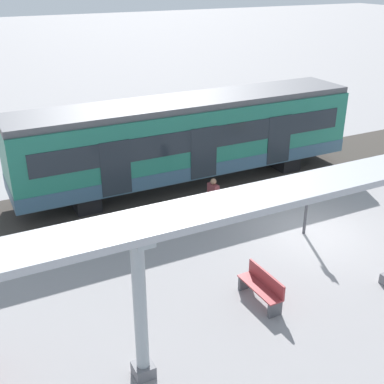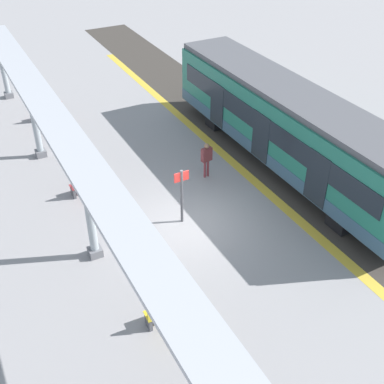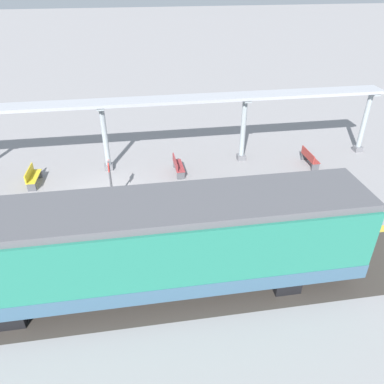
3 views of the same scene
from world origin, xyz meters
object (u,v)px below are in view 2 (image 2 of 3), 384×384
at_px(canopy_pillar_nearest, 2,65).
at_px(canopy_pillar_third, 89,212).
at_px(canopy_pillar_second, 34,119).
at_px(train_near_carriage, 287,127).
at_px(passenger_waiting_near_edge, 207,156).
at_px(bench_near_end, 171,310).
at_px(bench_far_end, 89,183).
at_px(bench_mid_platform, 48,111).
at_px(platform_info_sign, 182,191).

distance_m(canopy_pillar_nearest, canopy_pillar_third, 14.57).
bearing_deg(canopy_pillar_second, canopy_pillar_third, 90.00).
height_order(train_near_carriage, canopy_pillar_nearest, canopy_pillar_nearest).
xyz_separation_m(canopy_pillar_third, passenger_waiting_near_edge, (-5.68, -2.52, -0.85)).
bearing_deg(canopy_pillar_second, train_near_carriage, 148.18).
height_order(bench_near_end, bench_far_end, same).
distance_m(train_near_carriage, canopy_pillar_third, 9.24).
bearing_deg(canopy_pillar_nearest, bench_far_end, 95.38).
xyz_separation_m(bench_mid_platform, bench_far_end, (0.22, 7.29, 0.00)).
bearing_deg(platform_info_sign, canopy_pillar_third, 4.97).
bearing_deg(bench_mid_platform, bench_near_end, 89.13).
bearing_deg(canopy_pillar_second, passenger_waiting_near_edge, 139.30).
distance_m(bench_mid_platform, passenger_waiting_near_edge, 9.51).
xyz_separation_m(canopy_pillar_third, bench_far_end, (-1.03, -3.63, -1.38)).
xyz_separation_m(canopy_pillar_nearest, bench_far_end, (-1.03, 10.94, -1.38)).
bearing_deg(canopy_pillar_second, bench_far_end, 105.27).
xyz_separation_m(canopy_pillar_second, bench_mid_platform, (-1.25, -3.51, -1.38)).
distance_m(bench_far_end, passenger_waiting_near_edge, 4.81).
relative_size(train_near_carriage, canopy_pillar_second, 3.89).
bearing_deg(canopy_pillar_nearest, bench_mid_platform, 108.89).
relative_size(train_near_carriage, canopy_pillar_third, 3.89).
distance_m(train_near_carriage, canopy_pillar_second, 10.66).
bearing_deg(bench_near_end, bench_far_end, -90.01).
distance_m(canopy_pillar_second, canopy_pillar_third, 7.41).
distance_m(bench_mid_platform, bench_far_end, 7.29).
bearing_deg(train_near_carriage, canopy_pillar_nearest, -54.68).
bearing_deg(platform_info_sign, canopy_pillar_nearest, -76.53).
height_order(canopy_pillar_nearest, passenger_waiting_near_edge, canopy_pillar_nearest).
distance_m(bench_near_end, platform_info_sign, 4.76).
xyz_separation_m(train_near_carriage, canopy_pillar_third, (9.06, 1.79, -0.01)).
height_order(canopy_pillar_third, bench_far_end, canopy_pillar_third).
distance_m(canopy_pillar_second, platform_info_sign, 7.91).
distance_m(canopy_pillar_third, platform_info_sign, 3.47).
relative_size(canopy_pillar_second, platform_info_sign, 1.64).
bearing_deg(passenger_waiting_near_edge, canopy_pillar_second, -40.70).
height_order(train_near_carriage, canopy_pillar_third, canopy_pillar_third).
relative_size(canopy_pillar_second, bench_mid_platform, 2.39).
height_order(bench_mid_platform, bench_far_end, same).
relative_size(train_near_carriage, bench_far_end, 9.27).
height_order(canopy_pillar_third, platform_info_sign, canopy_pillar_third).
bearing_deg(bench_mid_platform, canopy_pillar_second, 70.40).
bearing_deg(bench_far_end, canopy_pillar_third, 74.16).
bearing_deg(platform_info_sign, canopy_pillar_second, -64.31).
xyz_separation_m(canopy_pillar_third, bench_mid_platform, (-1.25, -10.92, -1.38)).
relative_size(platform_info_sign, passenger_waiting_near_edge, 1.41).
height_order(canopy_pillar_third, bench_mid_platform, canopy_pillar_third).
distance_m(train_near_carriage, bench_far_end, 8.36).
distance_m(canopy_pillar_third, bench_near_end, 4.10).
bearing_deg(canopy_pillar_second, platform_info_sign, 115.69).
xyz_separation_m(canopy_pillar_nearest, platform_info_sign, (-3.42, 14.28, -0.50)).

